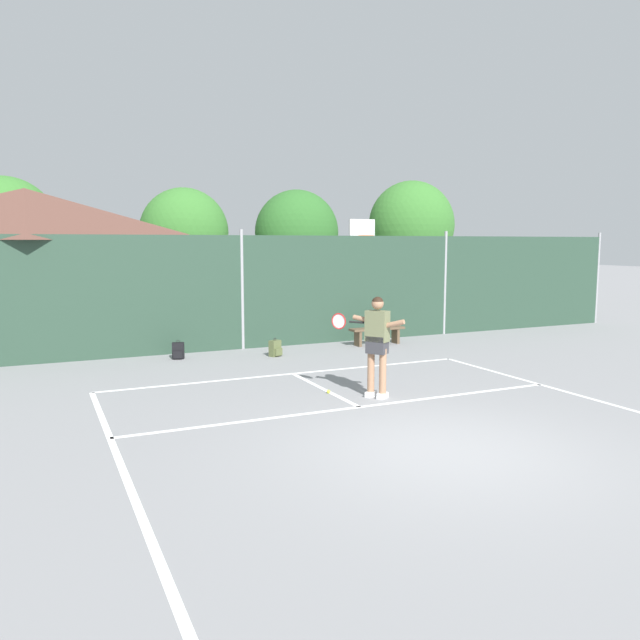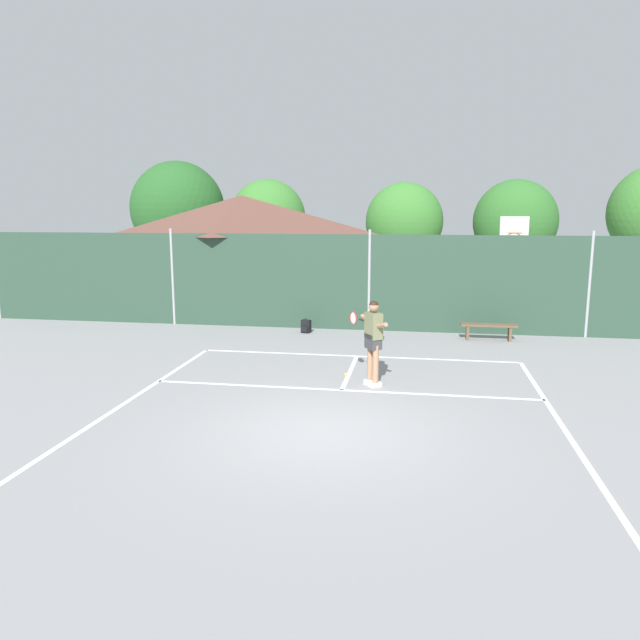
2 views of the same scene
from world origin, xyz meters
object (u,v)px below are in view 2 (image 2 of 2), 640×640
object	(u,v)px
backpack_olive	(378,333)
courtside_bench	(489,328)
basketball_hoop	(513,255)
tennis_player	(373,335)
backpack_black	(306,327)
tennis_ball	(346,375)

from	to	relation	value
backpack_olive	courtside_bench	world-z (taller)	courtside_bench
backpack_olive	basketball_hoop	bearing A→B (deg)	37.44
tennis_player	basketball_hoop	bearing A→B (deg)	63.34
tennis_player	backpack_olive	xyz separation A→B (m)	(-0.21, 4.66, -0.92)
backpack_olive	tennis_player	bearing A→B (deg)	-87.48
courtside_bench	basketball_hoop	bearing A→B (deg)	70.65
backpack_black	backpack_olive	size ratio (longest dim) A/B	1.00
tennis_player	tennis_ball	distance (m)	1.41
basketball_hoop	backpack_black	size ratio (longest dim) A/B	7.67
basketball_hoop	backpack_black	xyz separation A→B (m)	(-6.41, -2.51, -2.12)
tennis_ball	backpack_black	bearing A→B (deg)	111.28
basketball_hoop	tennis_player	size ratio (longest dim) A/B	1.91
tennis_player	backpack_black	bearing A→B (deg)	115.02
backpack_black	backpack_olive	bearing A→B (deg)	-16.15
tennis_ball	backpack_black	xyz separation A→B (m)	(-1.82, 4.68, 0.16)
basketball_hoop	backpack_olive	world-z (taller)	basketball_hoop
basketball_hoop	courtside_bench	size ratio (longest dim) A/B	2.22
backpack_black	tennis_ball	bearing A→B (deg)	-68.72
basketball_hoop	tennis_ball	world-z (taller)	basketball_hoop
tennis_ball	backpack_black	distance (m)	5.03
courtside_bench	backpack_black	bearing A→B (deg)	178.03
tennis_player	backpack_black	distance (m)	5.94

